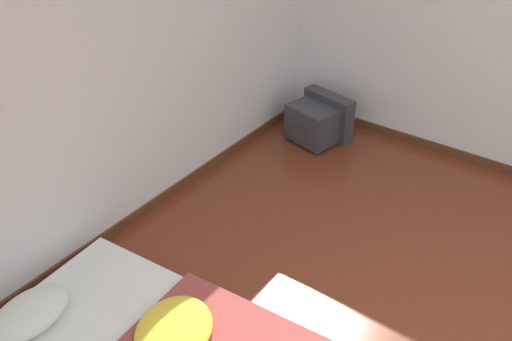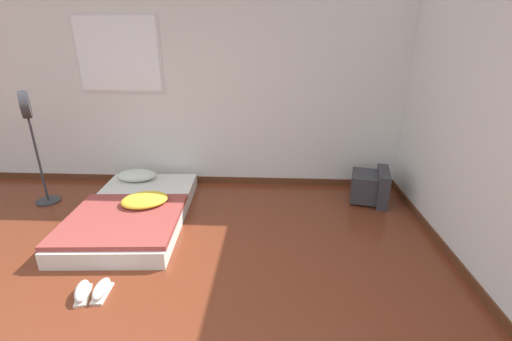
% 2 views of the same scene
% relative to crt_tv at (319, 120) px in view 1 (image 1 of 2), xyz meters
% --- Properties ---
extents(wall_back, '(7.97, 0.08, 2.60)m').
position_rel_crt_tv_xyz_m(wall_back, '(-2.34, 0.54, 1.09)').
color(wall_back, silver).
rests_on(wall_back, ground_plane).
extents(crt_tv, '(0.54, 0.58, 0.43)m').
position_rel_crt_tv_xyz_m(crt_tv, '(0.00, 0.00, 0.00)').
color(crt_tv, '#333338').
rests_on(crt_tv, ground_plane).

